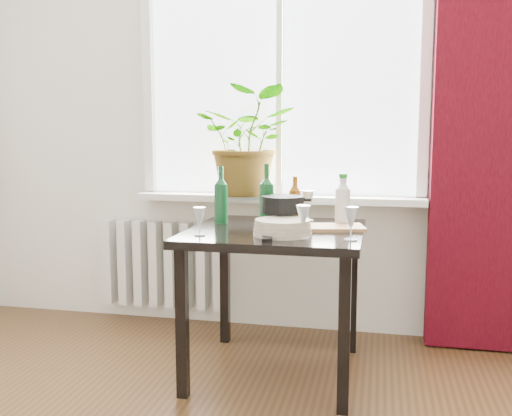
% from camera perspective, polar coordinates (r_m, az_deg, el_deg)
% --- Properties ---
extents(window, '(1.72, 0.08, 1.62)m').
position_cam_1_polar(window, '(3.48, 2.45, 13.88)').
color(window, white).
rests_on(window, ground).
extents(windowsill, '(1.72, 0.20, 0.04)m').
position_cam_1_polar(windowsill, '(3.41, 2.18, 0.97)').
color(windowsill, white).
rests_on(windowsill, ground).
extents(curtain, '(0.50, 0.12, 2.56)m').
position_cam_1_polar(curtain, '(3.35, 21.56, 8.43)').
color(curtain, '#38050D').
rests_on(curtain, ground).
extents(radiator, '(0.80, 0.10, 0.55)m').
position_cam_1_polar(radiator, '(3.72, -9.27, -5.54)').
color(radiator, white).
rests_on(radiator, ground).
extents(table, '(0.85, 0.85, 0.74)m').
position_cam_1_polar(table, '(2.84, 2.00, -3.94)').
color(table, black).
rests_on(table, ground).
extents(potted_plant, '(0.58, 0.51, 0.64)m').
position_cam_1_polar(potted_plant, '(3.38, -0.76, 6.66)').
color(potted_plant, '#41741E').
rests_on(potted_plant, windowsill).
extents(wine_bottle_left, '(0.09, 0.09, 0.30)m').
position_cam_1_polar(wine_bottle_left, '(2.99, -3.52, 1.35)').
color(wine_bottle_left, '#0C421D').
rests_on(wine_bottle_left, table).
extents(wine_bottle_right, '(0.08, 0.08, 0.32)m').
position_cam_1_polar(wine_bottle_right, '(2.93, 1.08, 1.38)').
color(wine_bottle_right, '#0D451A').
rests_on(wine_bottle_right, table).
extents(bottle_amber, '(0.08, 0.08, 0.25)m').
position_cam_1_polar(bottle_amber, '(3.00, 3.93, 0.88)').
color(bottle_amber, brown).
rests_on(bottle_amber, table).
extents(cleaning_bottle, '(0.08, 0.08, 0.27)m').
position_cam_1_polar(cleaning_bottle, '(2.94, 8.66, 0.82)').
color(cleaning_bottle, silver).
rests_on(cleaning_bottle, table).
extents(wineglass_front_right, '(0.08, 0.08, 0.15)m').
position_cam_1_polar(wineglass_front_right, '(2.55, 4.72, -1.37)').
color(wineglass_front_right, silver).
rests_on(wineglass_front_right, table).
extents(wineglass_far_right, '(0.08, 0.08, 0.15)m').
position_cam_1_polar(wineglass_far_right, '(2.54, 9.48, -1.51)').
color(wineglass_far_right, silver).
rests_on(wineglass_far_right, table).
extents(wineglass_back_center, '(0.09, 0.09, 0.17)m').
position_cam_1_polar(wineglass_back_center, '(3.09, 5.21, 0.28)').
color(wineglass_back_center, silver).
rests_on(wineglass_back_center, table).
extents(wineglass_back_left, '(0.09, 0.09, 0.19)m').
position_cam_1_polar(wineglass_back_left, '(3.19, 0.97, 0.72)').
color(wineglass_back_left, white).
rests_on(wineglass_back_left, table).
extents(wineglass_front_left, '(0.07, 0.07, 0.13)m').
position_cam_1_polar(wineglass_front_left, '(2.64, -5.67, -1.32)').
color(wineglass_front_left, silver).
rests_on(wineglass_front_left, table).
extents(plate_stack, '(0.34, 0.34, 0.07)m').
position_cam_1_polar(plate_stack, '(2.64, 2.68, -1.97)').
color(plate_stack, beige).
rests_on(plate_stack, table).
extents(fondue_pot, '(0.26, 0.23, 0.16)m').
position_cam_1_polar(fondue_pot, '(2.82, 2.70, -0.43)').
color(fondue_pot, black).
rests_on(fondue_pot, table).
extents(tv_remote, '(0.07, 0.16, 0.02)m').
position_cam_1_polar(tv_remote, '(2.55, 1.10, -2.94)').
color(tv_remote, black).
rests_on(tv_remote, table).
extents(cutting_board, '(0.35, 0.27, 0.02)m').
position_cam_1_polar(cutting_board, '(2.84, 7.59, -1.94)').
color(cutting_board, '#A77A4B').
rests_on(cutting_board, table).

